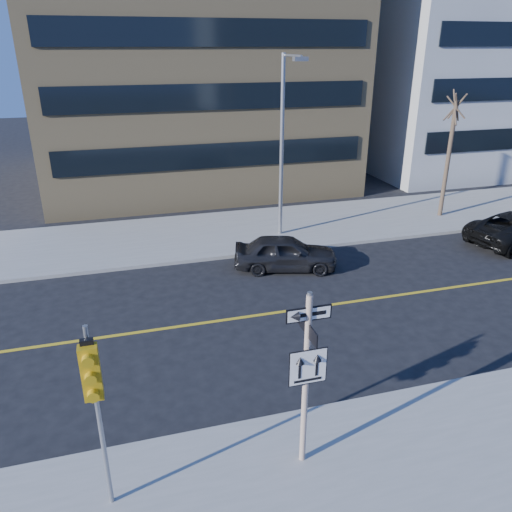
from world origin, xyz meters
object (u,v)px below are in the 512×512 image
object	(u,v)px
sign_pole	(306,372)
streetlight_a	(284,136)
traffic_signal	(93,387)
street_tree_west	(456,110)
parked_car_a	(285,253)

from	to	relation	value
sign_pole	streetlight_a	xyz separation A→B (m)	(4.00, 13.27, 2.32)
sign_pole	traffic_signal	size ratio (longest dim) A/B	1.02
streetlight_a	street_tree_west	size ratio (longest dim) A/B	1.26
parked_car_a	sign_pole	bearing A→B (deg)	178.65
traffic_signal	streetlight_a	world-z (taller)	streetlight_a
sign_pole	street_tree_west	world-z (taller)	street_tree_west
streetlight_a	street_tree_west	bearing A→B (deg)	3.45
parked_car_a	streetlight_a	world-z (taller)	streetlight_a
sign_pole	parked_car_a	world-z (taller)	sign_pole
traffic_signal	street_tree_west	bearing A→B (deg)	39.39
traffic_signal	streetlight_a	size ratio (longest dim) A/B	0.50
traffic_signal	street_tree_west	distance (m)	22.14
sign_pole	streetlight_a	world-z (taller)	streetlight_a
parked_car_a	streetlight_a	xyz separation A→B (m)	(0.99, 3.39, 4.05)
sign_pole	parked_car_a	bearing A→B (deg)	73.05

